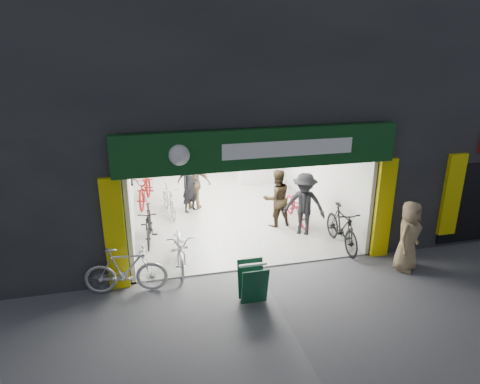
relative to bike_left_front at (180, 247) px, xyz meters
name	(u,v)px	position (x,y,z in m)	size (l,w,h in m)	color
ground	(258,269)	(1.80, -0.60, -0.50)	(60.00, 60.00, 0.00)	#56565B
building	(244,72)	(2.71, 4.39, 3.81)	(17.00, 10.27, 8.00)	#232326
bike_left_front	(180,247)	(0.00, 0.00, 0.00)	(0.67, 1.91, 1.00)	#B0B0B5
bike_left_midfront	(149,224)	(-0.70, 1.56, 0.01)	(0.49, 1.72, 1.03)	black
bike_left_midback	(145,189)	(-0.70, 4.54, 0.04)	(0.71, 2.05, 1.08)	maroon
bike_left_back	(169,200)	(0.00, 3.41, 0.00)	(0.47, 1.68, 1.01)	#B4B4B9
bike_right_front	(342,227)	(4.30, 0.00, 0.08)	(0.54, 1.93, 1.16)	black
bike_right_mid	(297,206)	(3.77, 1.93, -0.01)	(0.65, 1.88, 0.99)	maroon
bike_right_back	(282,177)	(4.30, 4.90, -0.03)	(0.44, 1.56, 0.94)	silver
parked_bike	(126,270)	(-1.29, -0.90, 0.04)	(0.51, 1.81, 1.09)	#B0B0B5
customer_a	(190,185)	(0.70, 3.45, 0.43)	(0.68, 0.44, 1.86)	black
customer_b	(277,199)	(3.04, 1.73, 0.38)	(0.86, 0.67, 1.77)	#332617
customer_c	(304,205)	(3.60, 0.98, 0.42)	(1.19, 0.69, 1.85)	black
customer_d	(194,183)	(0.85, 3.60, 0.44)	(1.10, 0.46, 1.88)	#7C5F48
pedestrian_near	(408,236)	(5.29, -1.44, 0.37)	(0.86, 0.56, 1.75)	#947C56
sandwich_board	(253,282)	(1.32, -1.90, -0.02)	(0.59, 0.59, 0.87)	#0F3F26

